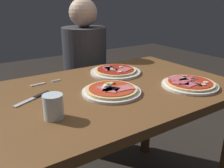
# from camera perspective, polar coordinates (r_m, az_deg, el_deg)

# --- Properties ---
(dining_table) EXTENTS (1.18, 0.79, 0.77)m
(dining_table) POSITION_cam_1_polar(r_m,az_deg,el_deg) (1.23, 0.56, -6.17)
(dining_table) COLOR brown
(dining_table) RESTS_ON ground
(pizza_foreground) EXTENTS (0.27, 0.27, 0.05)m
(pizza_foreground) POSITION_cam_1_polar(r_m,az_deg,el_deg) (1.10, -0.13, -1.54)
(pizza_foreground) COLOR white
(pizza_foreground) RESTS_ON dining_table
(pizza_across_left) EXTENTS (0.29, 0.29, 0.03)m
(pizza_across_left) POSITION_cam_1_polar(r_m,az_deg,el_deg) (1.39, 0.81, 3.08)
(pizza_across_left) COLOR white
(pizza_across_left) RESTS_ON dining_table
(pizza_across_right) EXTENTS (0.27, 0.27, 0.03)m
(pizza_across_right) POSITION_cam_1_polar(r_m,az_deg,el_deg) (1.24, 17.87, 0.03)
(pizza_across_right) COLOR white
(pizza_across_right) RESTS_ON dining_table
(water_glass_near) EXTENTS (0.07, 0.07, 0.09)m
(water_glass_near) POSITION_cam_1_polar(r_m,az_deg,el_deg) (0.89, -13.68, -5.55)
(water_glass_near) COLOR silver
(water_glass_near) RESTS_ON dining_table
(fork) EXTENTS (0.16, 0.03, 0.00)m
(fork) POSITION_cam_1_polar(r_m,az_deg,el_deg) (1.27, -15.94, 0.16)
(fork) COLOR silver
(fork) RESTS_ON dining_table
(knife) EXTENTS (0.18, 0.11, 0.01)m
(knife) POSITION_cam_1_polar(r_m,az_deg,el_deg) (1.10, -17.74, -3.02)
(knife) COLOR silver
(knife) RESTS_ON dining_table
(diner_person) EXTENTS (0.32, 0.32, 1.18)m
(diner_person) POSITION_cam_1_polar(r_m,az_deg,el_deg) (1.87, -6.22, 0.36)
(diner_person) COLOR black
(diner_person) RESTS_ON ground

